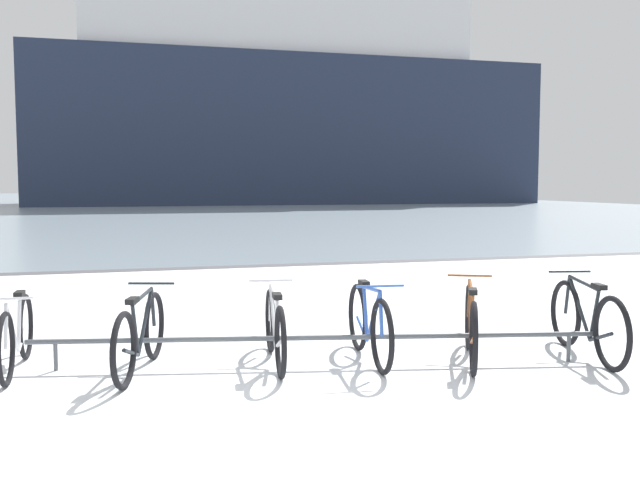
% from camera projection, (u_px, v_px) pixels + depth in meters
% --- Properties ---
extents(ground, '(80.00, 132.00, 0.08)m').
position_uv_depth(ground, '(130.00, 205.00, 56.66)').
color(ground, silver).
extents(bike_rack, '(5.48, 1.21, 0.31)m').
position_uv_depth(bike_rack, '(318.00, 339.00, 6.88)').
color(bike_rack, '#4C5156').
rests_on(bike_rack, ground).
extents(bicycle_0, '(0.46, 1.67, 0.78)m').
position_uv_depth(bicycle_0, '(16.00, 335.00, 6.67)').
color(bicycle_0, black).
rests_on(bicycle_0, ground).
extents(bicycle_1, '(0.63, 1.69, 0.80)m').
position_uv_depth(bicycle_1, '(140.00, 335.00, 6.64)').
color(bicycle_1, black).
rests_on(bicycle_1, ground).
extents(bicycle_2, '(0.46, 1.68, 0.79)m').
position_uv_depth(bicycle_2, '(275.00, 329.00, 6.95)').
color(bicycle_2, black).
rests_on(bicycle_2, ground).
extents(bicycle_3, '(0.46, 1.68, 0.83)m').
position_uv_depth(bicycle_3, '(369.00, 324.00, 7.05)').
color(bicycle_3, black).
rests_on(bicycle_3, ground).
extents(bicycle_4, '(0.81, 1.63, 0.82)m').
position_uv_depth(bicycle_4, '(471.00, 325.00, 7.05)').
color(bicycle_4, black).
rests_on(bicycle_4, ground).
extents(bicycle_5, '(0.53, 1.76, 0.84)m').
position_uv_depth(bicycle_5, '(587.00, 321.00, 7.20)').
color(bicycle_5, black).
rests_on(bicycle_5, ground).
extents(ferry_ship, '(42.06, 12.27, 27.28)m').
position_uv_depth(ferry_ship, '(283.00, 97.00, 60.74)').
color(ferry_ship, '#232D47').
rests_on(ferry_ship, ground).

